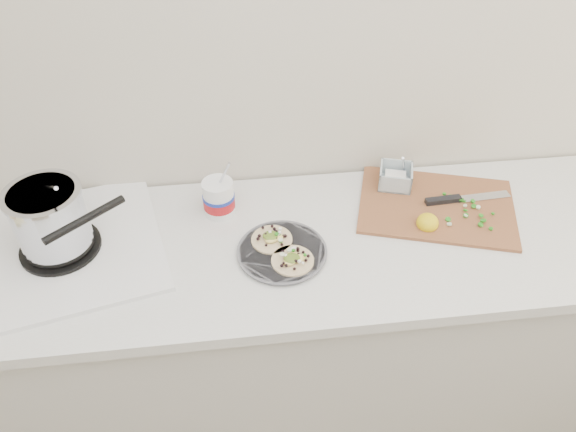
{
  "coord_description": "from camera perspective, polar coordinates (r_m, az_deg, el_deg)",
  "views": [
    {
      "loc": [
        -0.18,
        0.2,
        2.1
      ],
      "look_at": [
        -0.03,
        1.47,
        0.96
      ],
      "focal_mm": 35.0,
      "sensor_mm": 36.0,
      "label": 1
    }
  ],
  "objects": [
    {
      "name": "cutboard",
      "position": [
        1.89,
        14.59,
        1.54
      ],
      "size": [
        0.57,
        0.47,
        0.08
      ],
      "rotation": [
        0.0,
        0.0,
        -0.3
      ],
      "color": "brown",
      "rests_on": "counter"
    },
    {
      "name": "taco_plate",
      "position": [
        1.66,
        -0.62,
        -3.45
      ],
      "size": [
        0.27,
        0.27,
        0.04
      ],
      "rotation": [
        0.0,
        0.0,
        0.23
      ],
      "color": "#5A5A61",
      "rests_on": "counter"
    },
    {
      "name": "counter",
      "position": [
        2.06,
        0.96,
        -11.28
      ],
      "size": [
        2.44,
        0.66,
        0.9
      ],
      "color": "beige",
      "rests_on": "ground"
    },
    {
      "name": "stove",
      "position": [
        1.75,
        -22.65,
        -1.28
      ],
      "size": [
        0.68,
        0.65,
        0.28
      ],
      "rotation": [
        0.0,
        0.0,
        0.23
      ],
      "color": "silver",
      "rests_on": "counter"
    },
    {
      "name": "tub",
      "position": [
        1.78,
        -7.0,
        2.06
      ],
      "size": [
        0.1,
        0.1,
        0.23
      ],
      "rotation": [
        0.0,
        0.0,
        -0.21
      ],
      "color": "white",
      "rests_on": "counter"
    }
  ]
}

